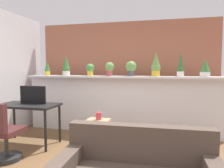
{
  "coord_description": "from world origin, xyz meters",
  "views": [
    {
      "loc": [
        0.91,
        -2.47,
        1.42
      ],
      "look_at": [
        0.08,
        0.9,
        1.15
      ],
      "focal_mm": 34.19,
      "sensor_mm": 36.0,
      "label": 1
    }
  ],
  "objects_px": {
    "potted_plant_6": "(181,67)",
    "potted_plant_7": "(205,68)",
    "tv_monitor": "(33,95)",
    "side_cube_shelf": "(97,134)",
    "potted_plant_0": "(47,68)",
    "potted_plant_1": "(66,67)",
    "potted_plant_2": "(90,69)",
    "vase_on_shelf": "(99,116)",
    "potted_plant_3": "(110,68)",
    "potted_plant_5": "(156,65)",
    "potted_plant_4": "(131,68)",
    "office_chair": "(3,136)",
    "desk": "(28,109)"
  },
  "relations": [
    {
      "from": "tv_monitor",
      "to": "office_chair",
      "type": "relative_size",
      "value": 0.57
    },
    {
      "from": "side_cube_shelf",
      "to": "vase_on_shelf",
      "type": "xyz_separation_m",
      "value": [
        0.01,
        0.05,
        0.32
      ]
    },
    {
      "from": "potted_plant_3",
      "to": "tv_monitor",
      "type": "height_order",
      "value": "potted_plant_3"
    },
    {
      "from": "potted_plant_0",
      "to": "potted_plant_5",
      "type": "relative_size",
      "value": 0.69
    },
    {
      "from": "potted_plant_4",
      "to": "tv_monitor",
      "type": "xyz_separation_m",
      "value": [
        -1.68,
        -0.99,
        -0.5
      ]
    },
    {
      "from": "potted_plant_5",
      "to": "desk",
      "type": "distance_m",
      "value": 2.61
    },
    {
      "from": "potted_plant_2",
      "to": "potted_plant_6",
      "type": "distance_m",
      "value": 1.89
    },
    {
      "from": "desk",
      "to": "tv_monitor",
      "type": "distance_m",
      "value": 0.27
    },
    {
      "from": "potted_plant_5",
      "to": "desk",
      "type": "bearing_deg",
      "value": -155.01
    },
    {
      "from": "potted_plant_3",
      "to": "potted_plant_6",
      "type": "bearing_deg",
      "value": 2.1
    },
    {
      "from": "potted_plant_6",
      "to": "desk",
      "type": "distance_m",
      "value": 3.03
    },
    {
      "from": "potted_plant_4",
      "to": "potted_plant_5",
      "type": "bearing_deg",
      "value": -2.08
    },
    {
      "from": "potted_plant_5",
      "to": "desk",
      "type": "height_order",
      "value": "potted_plant_5"
    },
    {
      "from": "potted_plant_5",
      "to": "side_cube_shelf",
      "type": "xyz_separation_m",
      "value": [
        -0.95,
        -0.94,
        -1.21
      ]
    },
    {
      "from": "tv_monitor",
      "to": "side_cube_shelf",
      "type": "relative_size",
      "value": 1.03
    },
    {
      "from": "tv_monitor",
      "to": "potted_plant_7",
      "type": "bearing_deg",
      "value": 17.11
    },
    {
      "from": "potted_plant_4",
      "to": "vase_on_shelf",
      "type": "bearing_deg",
      "value": -115.43
    },
    {
      "from": "office_chair",
      "to": "potted_plant_2",
      "type": "bearing_deg",
      "value": 66.57
    },
    {
      "from": "desk",
      "to": "tv_monitor",
      "type": "bearing_deg",
      "value": 54.91
    },
    {
      "from": "potted_plant_5",
      "to": "tv_monitor",
      "type": "height_order",
      "value": "potted_plant_5"
    },
    {
      "from": "potted_plant_3",
      "to": "potted_plant_6",
      "type": "height_order",
      "value": "potted_plant_6"
    },
    {
      "from": "desk",
      "to": "side_cube_shelf",
      "type": "height_order",
      "value": "desk"
    },
    {
      "from": "potted_plant_1",
      "to": "side_cube_shelf",
      "type": "bearing_deg",
      "value": -41.93
    },
    {
      "from": "potted_plant_6",
      "to": "potted_plant_2",
      "type": "bearing_deg",
      "value": -178.99
    },
    {
      "from": "potted_plant_3",
      "to": "potted_plant_7",
      "type": "bearing_deg",
      "value": 1.09
    },
    {
      "from": "potted_plant_2",
      "to": "vase_on_shelf",
      "type": "distance_m",
      "value": 1.28
    },
    {
      "from": "potted_plant_0",
      "to": "potted_plant_6",
      "type": "relative_size",
      "value": 0.69
    },
    {
      "from": "potted_plant_2",
      "to": "vase_on_shelf",
      "type": "height_order",
      "value": "potted_plant_2"
    },
    {
      "from": "potted_plant_1",
      "to": "desk",
      "type": "distance_m",
      "value": 1.31
    },
    {
      "from": "office_chair",
      "to": "side_cube_shelf",
      "type": "bearing_deg",
      "value": 34.85
    },
    {
      "from": "office_chair",
      "to": "vase_on_shelf",
      "type": "distance_m",
      "value": 1.53
    },
    {
      "from": "potted_plant_2",
      "to": "tv_monitor",
      "type": "relative_size",
      "value": 0.51
    },
    {
      "from": "potted_plant_5",
      "to": "office_chair",
      "type": "bearing_deg",
      "value": -140.52
    },
    {
      "from": "side_cube_shelf",
      "to": "potted_plant_1",
      "type": "bearing_deg",
      "value": 138.07
    },
    {
      "from": "potted_plant_1",
      "to": "vase_on_shelf",
      "type": "xyz_separation_m",
      "value": [
        1.03,
        -0.86,
        -0.87
      ]
    },
    {
      "from": "tv_monitor",
      "to": "potted_plant_4",
      "type": "bearing_deg",
      "value": 30.39
    },
    {
      "from": "potted_plant_3",
      "to": "vase_on_shelf",
      "type": "xyz_separation_m",
      "value": [
        0.02,
        -0.85,
        -0.85
      ]
    },
    {
      "from": "potted_plant_1",
      "to": "potted_plant_3",
      "type": "bearing_deg",
      "value": -0.87
    },
    {
      "from": "potted_plant_7",
      "to": "potted_plant_6",
      "type": "bearing_deg",
      "value": 177.86
    },
    {
      "from": "potted_plant_0",
      "to": "tv_monitor",
      "type": "height_order",
      "value": "potted_plant_0"
    },
    {
      "from": "potted_plant_5",
      "to": "potted_plant_3",
      "type": "bearing_deg",
      "value": -177.5
    },
    {
      "from": "potted_plant_0",
      "to": "potted_plant_1",
      "type": "distance_m",
      "value": 0.5
    },
    {
      "from": "tv_monitor",
      "to": "potted_plant_6",
      "type": "bearing_deg",
      "value": 20.1
    },
    {
      "from": "potted_plant_6",
      "to": "potted_plant_7",
      "type": "height_order",
      "value": "potted_plant_6"
    },
    {
      "from": "potted_plant_7",
      "to": "tv_monitor",
      "type": "relative_size",
      "value": 0.66
    },
    {
      "from": "potted_plant_7",
      "to": "vase_on_shelf",
      "type": "xyz_separation_m",
      "value": [
        -1.88,
        -0.89,
        -0.84
      ]
    },
    {
      "from": "potted_plant_0",
      "to": "side_cube_shelf",
      "type": "xyz_separation_m",
      "value": [
        1.51,
        -0.95,
        -1.16
      ]
    },
    {
      "from": "potted_plant_3",
      "to": "potted_plant_5",
      "type": "bearing_deg",
      "value": 2.5
    },
    {
      "from": "potted_plant_0",
      "to": "potted_plant_1",
      "type": "bearing_deg",
      "value": -4.19
    },
    {
      "from": "potted_plant_2",
      "to": "side_cube_shelf",
      "type": "xyz_separation_m",
      "value": [
        0.45,
        -0.92,
        -1.14
      ]
    }
  ]
}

